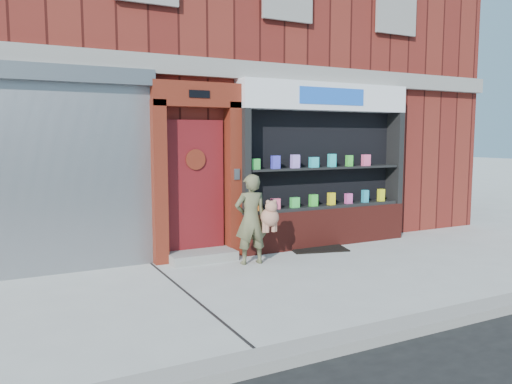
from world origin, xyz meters
TOP-DOWN VIEW (x-y plane):
  - ground at (0.00, 0.00)m, footprint 80.00×80.00m
  - curb at (0.00, -2.15)m, footprint 60.00×0.30m
  - building at (-0.00, 5.99)m, footprint 12.00×8.16m
  - shutter_bay at (-3.00, 1.93)m, footprint 3.10×0.30m
  - red_door_bay at (-0.75, 1.86)m, footprint 1.52×0.58m
  - pharmacy_bay at (1.75, 1.81)m, footprint 3.50×0.41m
  - woman at (-0.09, 1.14)m, footprint 0.72×0.45m
  - doormat at (1.43, 1.55)m, footprint 1.14×0.93m

SIDE VIEW (x-z plane):
  - ground at x=0.00m, z-range 0.00..0.00m
  - doormat at x=1.43m, z-range 0.00..0.02m
  - curb at x=0.00m, z-range 0.00..0.12m
  - woman at x=-0.09m, z-range 0.01..1.44m
  - pharmacy_bay at x=1.75m, z-range -0.13..2.87m
  - red_door_bay at x=-0.75m, z-range 0.01..2.91m
  - shutter_bay at x=-3.00m, z-range 0.20..3.24m
  - building at x=0.00m, z-range 0.00..8.00m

